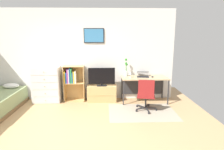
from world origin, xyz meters
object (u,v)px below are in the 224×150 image
(tv_stand, at_px, (102,93))
(office_chair, at_px, (146,94))
(bamboo_vase, at_px, (126,69))
(desk, at_px, (144,81))
(dresser, at_px, (47,84))
(bookshelf, at_px, (73,80))
(laptop, at_px, (143,74))
(television, at_px, (102,77))
(computer_mouse, at_px, (152,77))
(wine_glass, at_px, (130,73))

(tv_stand, xyz_separation_m, office_chair, (1.14, -0.86, 0.22))
(bamboo_vase, bearing_deg, desk, -12.25)
(dresser, relative_size, bookshelf, 0.99)
(dresser, height_order, laptop, dresser)
(tv_stand, height_order, desk, desk)
(television, bearing_deg, laptop, 1.08)
(desk, height_order, office_chair, office_chair)
(bookshelf, bearing_deg, bamboo_vase, 1.21)
(television, xyz_separation_m, bamboo_vase, (0.73, 0.11, 0.23))
(bookshelf, xyz_separation_m, computer_mouse, (2.34, -0.16, 0.13))
(desk, xyz_separation_m, computer_mouse, (0.24, -0.08, 0.15))
(television, relative_size, office_chair, 0.90)
(television, relative_size, desk, 0.59)
(bamboo_vase, height_order, wine_glass, bamboo_vase)
(dresser, xyz_separation_m, television, (1.61, -0.01, 0.21))
(wine_glass, bearing_deg, laptop, 26.34)
(office_chair, relative_size, computer_mouse, 8.27)
(dresser, bearing_deg, computer_mouse, -1.82)
(desk, bearing_deg, dresser, 179.71)
(laptop, relative_size, computer_mouse, 3.96)
(dresser, bearing_deg, tv_stand, 0.53)
(tv_stand, xyz_separation_m, wine_glass, (0.82, -0.20, 0.64))
(office_chair, distance_m, laptop, 0.93)
(bookshelf, relative_size, computer_mouse, 10.20)
(tv_stand, distance_m, office_chair, 1.45)
(tv_stand, bearing_deg, dresser, -179.47)
(television, distance_m, bamboo_vase, 0.77)
(television, relative_size, computer_mouse, 7.48)
(dresser, bearing_deg, bookshelf, 4.93)
(bamboo_vase, bearing_deg, wine_glass, -71.71)
(tv_stand, xyz_separation_m, bamboo_vase, (0.73, 0.08, 0.73))
(dresser, xyz_separation_m, wine_glass, (2.43, -0.18, 0.35))
(desk, distance_m, laptop, 0.19)
(bamboo_vase, bearing_deg, bookshelf, -178.79)
(laptop, bearing_deg, bamboo_vase, 178.46)
(television, relative_size, wine_glass, 4.32)
(laptop, xyz_separation_m, bamboo_vase, (-0.49, 0.08, 0.17))
(bookshelf, xyz_separation_m, tv_stand, (0.86, -0.05, -0.39))
(bookshelf, height_order, office_chair, bookshelf)
(television, distance_m, wine_glass, 0.85)
(tv_stand, relative_size, computer_mouse, 8.21)
(bookshelf, relative_size, desk, 0.80)
(bookshelf, relative_size, laptop, 2.57)
(bookshelf, height_order, desk, bookshelf)
(bookshelf, height_order, wine_glass, bookshelf)
(desk, bearing_deg, tv_stand, 178.64)
(dresser, relative_size, wine_glass, 5.85)
(dresser, height_order, tv_stand, dresser)
(television, distance_m, laptop, 1.22)
(office_chair, bearing_deg, bookshelf, 167.61)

